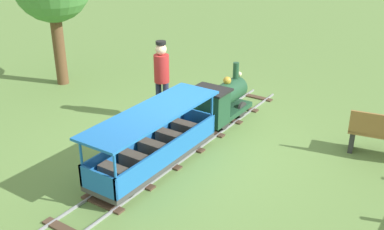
# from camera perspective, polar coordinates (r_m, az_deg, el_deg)

# --- Properties ---
(ground_plane) EXTENTS (60.00, 60.00, 0.00)m
(ground_plane) POSITION_cam_1_polar(r_m,az_deg,el_deg) (8.23, -0.77, -3.97)
(ground_plane) COLOR #608442
(track) EXTENTS (0.74, 6.40, 0.04)m
(track) POSITION_cam_1_polar(r_m,az_deg,el_deg) (8.23, -0.77, -3.87)
(track) COLOR gray
(track) RESTS_ON ground_plane
(locomotive) EXTENTS (0.70, 1.45, 1.07)m
(locomotive) POSITION_cam_1_polar(r_m,az_deg,el_deg) (8.96, 3.58, 1.80)
(locomotive) COLOR #1E472D
(locomotive) RESTS_ON ground_plane
(passenger_car) EXTENTS (0.80, 2.70, 0.97)m
(passenger_car) POSITION_cam_1_polar(r_m,az_deg,el_deg) (7.40, -4.74, -3.80)
(passenger_car) COLOR #3F3F3F
(passenger_car) RESTS_ON ground_plane
(conductor_person) EXTENTS (0.30, 0.30, 1.62)m
(conductor_person) POSITION_cam_1_polar(r_m,az_deg,el_deg) (8.99, -3.81, 5.09)
(conductor_person) COLOR #282D47
(conductor_person) RESTS_ON ground_plane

